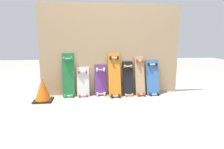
{
  "coord_description": "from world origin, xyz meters",
  "views": [
    {
      "loc": [
        -0.38,
        -3.28,
        0.99
      ],
      "look_at": [
        0.0,
        -0.07,
        0.38
      ],
      "focal_mm": 30.6,
      "sensor_mm": 36.0,
      "label": 1
    }
  ],
  "objects_px": {
    "skateboard_blue": "(153,79)",
    "traffic_cone": "(43,90)",
    "skateboard_purple": "(101,82)",
    "skateboard_white": "(83,84)",
    "skateboard_orange": "(115,77)",
    "skateboard_black": "(128,81)",
    "skateboard_natural": "(140,78)",
    "skateboard_green": "(68,77)"
  },
  "relations": [
    {
      "from": "skateboard_blue",
      "to": "traffic_cone",
      "type": "xyz_separation_m",
      "value": [
        -1.87,
        -0.17,
        -0.09
      ]
    },
    {
      "from": "skateboard_purple",
      "to": "traffic_cone",
      "type": "xyz_separation_m",
      "value": [
        -0.94,
        -0.23,
        -0.06
      ]
    },
    {
      "from": "skateboard_white",
      "to": "skateboard_orange",
      "type": "xyz_separation_m",
      "value": [
        0.54,
        -0.05,
        0.12
      ]
    },
    {
      "from": "skateboard_orange",
      "to": "skateboard_black",
      "type": "xyz_separation_m",
      "value": [
        0.24,
        0.03,
        -0.08
      ]
    },
    {
      "from": "skateboard_blue",
      "to": "skateboard_natural",
      "type": "bearing_deg",
      "value": -178.84
    },
    {
      "from": "skateboard_black",
      "to": "traffic_cone",
      "type": "bearing_deg",
      "value": -172.74
    },
    {
      "from": "skateboard_natural",
      "to": "skateboard_blue",
      "type": "height_order",
      "value": "skateboard_natural"
    },
    {
      "from": "skateboard_purple",
      "to": "skateboard_black",
      "type": "height_order",
      "value": "skateboard_black"
    },
    {
      "from": "skateboard_purple",
      "to": "skateboard_natural",
      "type": "distance_m",
      "value": 0.7
    },
    {
      "from": "skateboard_natural",
      "to": "skateboard_white",
      "type": "bearing_deg",
      "value": 177.82
    },
    {
      "from": "skateboard_purple",
      "to": "skateboard_natural",
      "type": "height_order",
      "value": "skateboard_natural"
    },
    {
      "from": "skateboard_orange",
      "to": "traffic_cone",
      "type": "distance_m",
      "value": 1.2
    },
    {
      "from": "skateboard_green",
      "to": "traffic_cone",
      "type": "xyz_separation_m",
      "value": [
        -0.39,
        -0.21,
        -0.15
      ]
    },
    {
      "from": "skateboard_blue",
      "to": "skateboard_purple",
      "type": "bearing_deg",
      "value": 176.67
    },
    {
      "from": "skateboard_orange",
      "to": "skateboard_blue",
      "type": "xyz_separation_m",
      "value": [
        0.69,
        0.02,
        -0.07
      ]
    },
    {
      "from": "skateboard_orange",
      "to": "skateboard_black",
      "type": "distance_m",
      "value": 0.26
    },
    {
      "from": "skateboard_green",
      "to": "skateboard_black",
      "type": "relative_size",
      "value": 1.22
    },
    {
      "from": "skateboard_green",
      "to": "skateboard_white",
      "type": "height_order",
      "value": "skateboard_green"
    },
    {
      "from": "skateboard_white",
      "to": "traffic_cone",
      "type": "distance_m",
      "value": 0.67
    },
    {
      "from": "skateboard_purple",
      "to": "skateboard_blue",
      "type": "relative_size",
      "value": 0.88
    },
    {
      "from": "skateboard_white",
      "to": "traffic_cone",
      "type": "height_order",
      "value": "skateboard_white"
    },
    {
      "from": "skateboard_green",
      "to": "skateboard_blue",
      "type": "height_order",
      "value": "skateboard_green"
    },
    {
      "from": "skateboard_white",
      "to": "skateboard_orange",
      "type": "bearing_deg",
      "value": -5.59
    },
    {
      "from": "skateboard_green",
      "to": "skateboard_purple",
      "type": "bearing_deg",
      "value": 1.25
    },
    {
      "from": "skateboard_green",
      "to": "traffic_cone",
      "type": "height_order",
      "value": "skateboard_green"
    },
    {
      "from": "skateboard_green",
      "to": "traffic_cone",
      "type": "relative_size",
      "value": 2.15
    },
    {
      "from": "skateboard_white",
      "to": "skateboard_black",
      "type": "bearing_deg",
      "value": -1.73
    },
    {
      "from": "skateboard_natural",
      "to": "traffic_cone",
      "type": "bearing_deg",
      "value": -174.16
    },
    {
      "from": "skateboard_green",
      "to": "skateboard_purple",
      "type": "relative_size",
      "value": 1.34
    },
    {
      "from": "skateboard_orange",
      "to": "traffic_cone",
      "type": "height_order",
      "value": "skateboard_orange"
    },
    {
      "from": "skateboard_orange",
      "to": "skateboard_purple",
      "type": "bearing_deg",
      "value": 162.78
    },
    {
      "from": "skateboard_green",
      "to": "skateboard_blue",
      "type": "distance_m",
      "value": 1.48
    },
    {
      "from": "skateboard_natural",
      "to": "skateboard_purple",
      "type": "bearing_deg",
      "value": 175.16
    },
    {
      "from": "skateboard_black",
      "to": "traffic_cone",
      "type": "height_order",
      "value": "skateboard_black"
    },
    {
      "from": "skateboard_purple",
      "to": "skateboard_blue",
      "type": "height_order",
      "value": "skateboard_blue"
    },
    {
      "from": "traffic_cone",
      "to": "skateboard_white",
      "type": "bearing_deg",
      "value": 17.93
    },
    {
      "from": "skateboard_green",
      "to": "skateboard_purple",
      "type": "distance_m",
      "value": 0.56
    },
    {
      "from": "skateboard_white",
      "to": "skateboard_natural",
      "type": "bearing_deg",
      "value": -2.18
    },
    {
      "from": "skateboard_green",
      "to": "skateboard_natural",
      "type": "xyz_separation_m",
      "value": [
        1.24,
        -0.05,
        -0.03
      ]
    },
    {
      "from": "traffic_cone",
      "to": "skateboard_black",
      "type": "bearing_deg",
      "value": 7.26
    },
    {
      "from": "skateboard_natural",
      "to": "skateboard_blue",
      "type": "xyz_separation_m",
      "value": [
        0.23,
        0.0,
        -0.04
      ]
    },
    {
      "from": "skateboard_blue",
      "to": "traffic_cone",
      "type": "relative_size",
      "value": 1.82
    }
  ]
}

